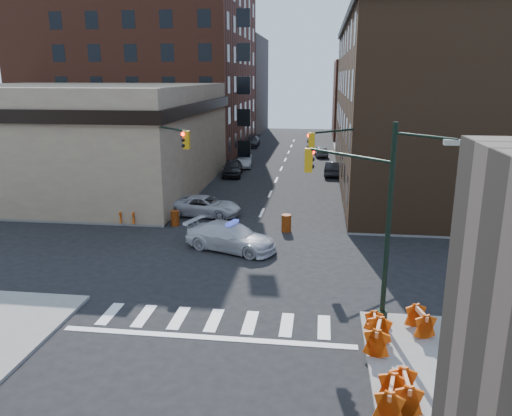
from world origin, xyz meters
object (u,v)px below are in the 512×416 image
(parked_car_enear, at_px, (333,168))
(barricade_nw_a, at_px, (147,209))
(parked_car_wfar, at_px, (245,161))
(barrel_bank, at_px, (175,218))
(barricade_se_a, at_px, (420,321))
(pickup, at_px, (205,206))
(pedestrian_b, at_px, (143,198))
(parked_car_wnear, at_px, (232,168))
(police_car, at_px, (231,237))
(pedestrian_a, at_px, (108,210))
(barrel_road, at_px, (286,223))

(parked_car_enear, height_order, barricade_nw_a, parked_car_enear)
(parked_car_wfar, relative_size, barricade_nw_a, 3.17)
(barrel_bank, xyz_separation_m, barricade_nw_a, (-2.46, 1.54, 0.11))
(parked_car_enear, distance_m, barricade_se_a, 32.09)
(pickup, xyz_separation_m, pedestrian_b, (-4.65, 0.13, 0.39))
(parked_car_wfar, bearing_deg, parked_car_wnear, -102.74)
(parked_car_wnear, height_order, parked_car_enear, parked_car_wnear)
(barricade_nw_a, bearing_deg, police_car, -34.15)
(parked_car_wnear, relative_size, parked_car_wfar, 1.17)
(pickup, bearing_deg, barrel_bank, 157.76)
(barricade_se_a, bearing_deg, parked_car_enear, -8.03)
(pickup, bearing_deg, barricade_nw_a, 112.04)
(parked_car_wfar, height_order, parked_car_enear, parked_car_enear)
(pedestrian_a, relative_size, barricade_se_a, 1.29)
(parked_car_enear, height_order, pedestrian_b, pedestrian_b)
(parked_car_wnear, relative_size, barrel_road, 4.17)
(pedestrian_b, height_order, barricade_se_a, pedestrian_b)
(barrel_road, bearing_deg, police_car, -126.66)
(barricade_se_a, bearing_deg, parked_car_wnear, 9.85)
(parked_car_wnear, relative_size, barricade_nw_a, 3.72)
(police_car, bearing_deg, barrel_bank, 66.29)
(barricade_se_a, bearing_deg, barrel_road, 12.70)
(police_car, bearing_deg, parked_car_enear, 4.17)
(police_car, relative_size, pedestrian_a, 3.40)
(barricade_nw_a, bearing_deg, parked_car_enear, 57.86)
(pedestrian_a, bearing_deg, pickup, 29.09)
(parked_car_enear, distance_m, pedestrian_a, 24.53)
(barrel_bank, height_order, barricade_se_a, barricade_se_a)
(police_car, xyz_separation_m, barrel_road, (2.92, 3.92, -0.23))
(barricade_se_a, bearing_deg, pickup, 24.91)
(police_car, xyz_separation_m, pickup, (-3.14, 6.90, -0.07))
(barrel_bank, bearing_deg, parked_car_enear, 60.01)
(parked_car_wfar, height_order, barrel_road, parked_car_wfar)
(pickup, xyz_separation_m, barricade_se_a, (12.11, -15.68, -0.10))
(police_car, distance_m, parked_car_enear, 24.05)
(parked_car_enear, bearing_deg, pickup, 65.61)
(police_car, xyz_separation_m, barricade_nw_a, (-7.06, 5.84, -0.17))
(parked_car_wnear, distance_m, barricade_se_a, 33.06)
(parked_car_wnear, relative_size, pedestrian_a, 2.92)
(pickup, distance_m, barricade_se_a, 19.81)
(pedestrian_b, distance_m, barricade_se_a, 23.04)
(barricade_se_a, bearing_deg, pedestrian_a, 41.68)
(pedestrian_a, bearing_deg, barricade_se_a, -30.23)
(barrel_bank, distance_m, barricade_se_a, 18.84)
(pedestrian_b, height_order, barrel_road, pedestrian_b)
(parked_car_wfar, distance_m, barricade_se_a, 37.38)
(parked_car_enear, xyz_separation_m, barricade_se_a, (2.65, -31.98, -0.09))
(parked_car_wfar, bearing_deg, pedestrian_b, -109.55)
(parked_car_wfar, height_order, barricade_nw_a, parked_car_wfar)
(police_car, height_order, barricade_se_a, police_car)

